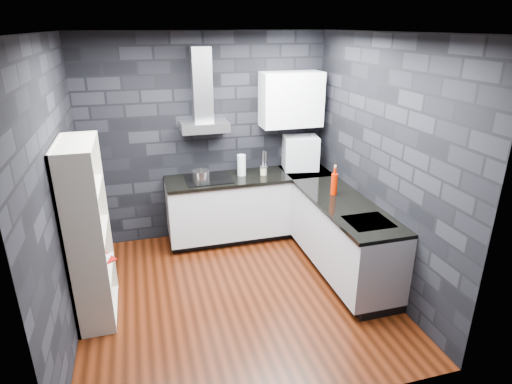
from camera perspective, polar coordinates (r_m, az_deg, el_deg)
name	(u,v)px	position (r m, az deg, el deg)	size (l,w,h in m)	color
ground	(236,294)	(4.83, -2.63, -13.45)	(3.20, 3.20, 0.00)	#3D1608
ceiling	(231,32)	(3.97, -3.33, 20.51)	(3.20, 3.20, 0.00)	silver
wall_back	(207,139)	(5.74, -6.60, 7.05)	(3.20, 0.05, 2.70)	black
wall_front	(291,260)	(2.79, 4.65, -9.06)	(3.20, 0.05, 2.70)	black
wall_left	(56,195)	(4.19, -25.14, -0.38)	(0.05, 3.20, 2.70)	black
wall_right	(381,165)	(4.81, 16.31, 3.49)	(0.05, 3.20, 2.70)	black
toekick_back	(249,232)	(6.03, -0.92, -5.29)	(2.18, 0.50, 0.10)	black
toekick_right	(344,268)	(5.29, 11.60, -9.91)	(0.50, 1.78, 0.10)	black
counter_back_cab	(250,204)	(5.81, -0.84, -1.68)	(2.20, 0.60, 0.76)	#BBBBBF
counter_right_cab	(343,236)	(5.06, 11.56, -5.82)	(0.60, 1.80, 0.76)	#BBBBBF
counter_back_top	(250,177)	(5.66, -0.84, 2.01)	(2.20, 0.62, 0.04)	black
counter_right_top	(345,205)	(4.89, 11.79, -1.66)	(0.62, 1.80, 0.04)	black
counter_corner_top	(306,172)	(5.91, 6.66, 2.73)	(0.62, 0.62, 0.04)	black
hood_body	(205,127)	(5.49, -6.87, 8.65)	(0.60, 0.34, 0.12)	#A3A3A7
hood_chimney	(202,85)	(5.47, -7.23, 14.02)	(0.24, 0.20, 0.90)	#A3A3A7
upper_cabinet	(291,99)	(5.72, 4.71, 12.20)	(0.80, 0.35, 0.70)	white
cooktop	(208,179)	(5.55, -6.36, 1.78)	(0.58, 0.50, 0.01)	black
sink_rim	(369,222)	(4.49, 14.78, -3.88)	(0.44, 0.40, 0.01)	#A3A3A7
pot	(201,176)	(5.43, -7.33, 2.06)	(0.22, 0.22, 0.13)	#B7B6BB
glass_vase	(242,165)	(5.63, -1.95, 3.60)	(0.11, 0.11, 0.28)	white
storage_jar	(263,171)	(5.67, 0.98, 2.80)	(0.08, 0.08, 0.10)	#C2BA8C
utensil_crock	(264,170)	(5.69, 1.06, 2.99)	(0.09, 0.09, 0.12)	#B7B6BB
appliance_garage	(300,153)	(5.90, 5.94, 5.21)	(0.46, 0.36, 0.46)	silver
red_bottle	(334,184)	(5.07, 10.37, 1.04)	(0.07, 0.07, 0.25)	#B01900
bookshelf	(88,233)	(4.41, -21.46, -5.15)	(0.34, 0.80, 1.80)	beige
fruit_bowl	(87,233)	(4.32, -21.60, -5.15)	(0.21, 0.21, 0.05)	white
book_red	(96,253)	(4.73, -20.61, -7.66)	(0.17, 0.02, 0.23)	#8D0906
book_second	(93,251)	(4.73, -20.93, -7.41)	(0.15, 0.02, 0.21)	#B2B2B2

